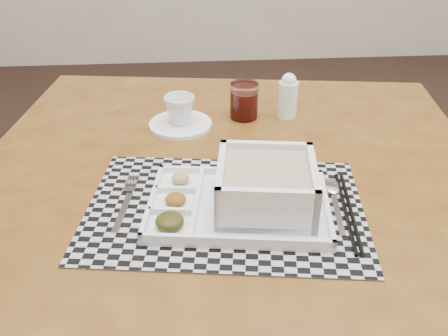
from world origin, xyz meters
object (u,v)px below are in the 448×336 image
Objects in this scene: creamer_bottle at (288,96)px; dining_table at (228,207)px; serving_tray at (256,193)px; cup at (180,110)px; juice_glass at (244,102)px.

dining_table is at bearing -122.71° from creamer_bottle.
dining_table is 3.43× the size of serving_tray.
serving_tray is at bearing -87.35° from cup.
serving_tray reaches higher than cup.
dining_table is at bearing -85.02° from cup.
serving_tray is 3.09× the size of creamer_bottle.
cup is 0.81× the size of juice_glass.
cup is at bearing 113.20° from dining_table.
dining_table is 0.18m from serving_tray.
juice_glass reaches higher than dining_table.
serving_tray is 4.78× the size of cup.
serving_tray is at bearing -73.37° from dining_table.
juice_glass is (0.16, 0.04, -0.00)m from cup.
dining_table is at bearing 106.63° from serving_tray.
serving_tray is 0.39m from juice_glass.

